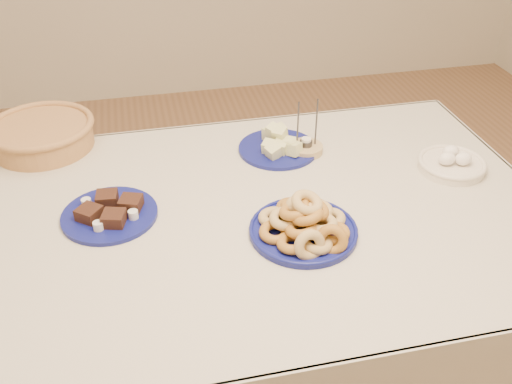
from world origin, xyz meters
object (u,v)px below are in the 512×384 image
(wicker_basket, at_px, (42,134))
(donut_platter, at_px, (305,224))
(melon_plate, at_px, (279,146))
(dining_table, at_px, (252,241))
(candle_holder, at_px, (306,148))
(brownie_plate, at_px, (110,213))
(egg_bowl, at_px, (452,163))

(wicker_basket, bearing_deg, donut_platter, -41.98)
(melon_plate, bearing_deg, dining_table, -116.96)
(dining_table, distance_m, candle_holder, 0.39)
(melon_plate, bearing_deg, wicker_basket, 165.10)
(candle_holder, bearing_deg, dining_table, -130.50)
(candle_holder, bearing_deg, donut_platter, -107.24)
(donut_platter, xyz_separation_m, candle_holder, (0.13, 0.42, -0.02))
(brownie_plate, bearing_deg, candle_holder, 19.33)
(candle_holder, bearing_deg, egg_bowl, -25.93)
(dining_table, xyz_separation_m, brownie_plate, (-0.39, 0.06, 0.12))
(dining_table, height_order, brownie_plate, brownie_plate)
(melon_plate, height_order, wicker_basket, wicker_basket)
(dining_table, distance_m, melon_plate, 0.37)
(dining_table, distance_m, egg_bowl, 0.67)
(dining_table, relative_size, donut_platter, 5.88)
(brownie_plate, relative_size, candle_holder, 1.86)
(wicker_basket, relative_size, egg_bowl, 1.96)
(candle_holder, xyz_separation_m, egg_bowl, (0.41, -0.20, 0.00))
(donut_platter, height_order, brownie_plate, donut_platter)
(wicker_basket, xyz_separation_m, candle_holder, (0.84, -0.22, -0.03))
(donut_platter, bearing_deg, dining_table, 130.52)
(donut_platter, relative_size, melon_plate, 1.00)
(donut_platter, distance_m, egg_bowl, 0.58)
(donut_platter, height_order, candle_holder, candle_holder)
(egg_bowl, bearing_deg, melon_plate, 155.73)
(dining_table, height_order, egg_bowl, egg_bowl)
(dining_table, relative_size, egg_bowl, 8.09)
(melon_plate, xyz_separation_m, egg_bowl, (0.50, -0.22, 0.00))
(melon_plate, height_order, egg_bowl, melon_plate)
(egg_bowl, bearing_deg, candle_holder, 154.07)
(donut_platter, bearing_deg, melon_plate, 84.38)
(wicker_basket, distance_m, egg_bowl, 1.32)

